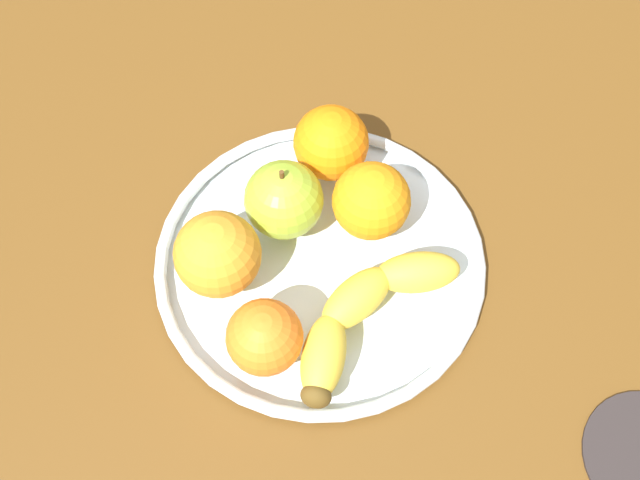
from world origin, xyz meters
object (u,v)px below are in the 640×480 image
object	(u,v)px
apple	(284,200)
orange_front_right	(371,201)
orange_center	(331,143)
orange_back_left	(265,337)
fruit_bowl	(320,260)
banana	(365,311)
orange_back_right	(218,254)

from	to	relation	value
apple	orange_front_right	xyz separation A→B (cm)	(-4.90, 6.50, -0.04)
orange_center	orange_front_right	size ratio (longest dim) A/B	1.01
orange_front_right	orange_back_left	bearing A→B (deg)	2.30
fruit_bowl	orange_center	bearing A→B (deg)	-148.27
fruit_bowl	orange_back_left	size ratio (longest dim) A/B	4.78
banana	orange_back_right	bearing A→B (deg)	-62.43
banana	orange_front_right	world-z (taller)	orange_front_right
apple	orange_back_right	bearing A→B (deg)	-6.71
orange_back_left	orange_center	world-z (taller)	orange_center
apple	orange_back_left	bearing A→B (deg)	32.04
orange_back_right	apple	bearing A→B (deg)	173.29
orange_back_left	orange_front_right	world-z (taller)	orange_front_right
apple	orange_back_left	world-z (taller)	apple
apple	orange_center	world-z (taller)	apple
orange_back_left	orange_front_right	distance (cm)	16.36
banana	orange_back_right	size ratio (longest dim) A/B	2.57
fruit_bowl	orange_back_left	distance (cm)	11.44
orange_back_right	orange_center	distance (cm)	16.07
fruit_bowl	orange_center	xyz separation A→B (cm)	(-8.94, -5.53, 4.61)
banana	orange_back_left	bearing A→B (deg)	-24.03
fruit_bowl	banana	distance (cm)	8.17
apple	orange_center	xyz separation A→B (cm)	(-7.93, -0.50, -0.02)
banana	orange_back_right	distance (cm)	13.99
fruit_bowl	apple	size ratio (longest dim) A/B	3.82
banana	fruit_bowl	bearing A→B (deg)	-101.97
orange_center	orange_back_right	bearing A→B (deg)	-1.63
fruit_bowl	banana	size ratio (longest dim) A/B	1.56
apple	orange_back_left	size ratio (longest dim) A/B	1.25
orange_back_left	orange_front_right	xyz separation A→B (cm)	(-16.34, -0.66, 0.39)
banana	orange_center	world-z (taller)	orange_center
banana	orange_back_left	size ratio (longest dim) A/B	3.06
fruit_bowl	orange_center	world-z (taller)	orange_center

